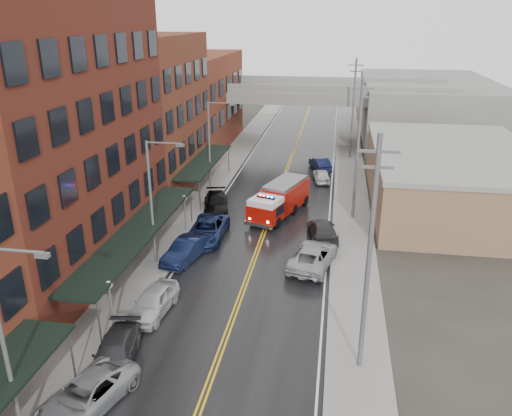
{
  "coord_description": "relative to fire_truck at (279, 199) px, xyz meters",
  "views": [
    {
      "loc": [
        5.37,
        -6.19,
        16.6
      ],
      "look_at": [
        -0.3,
        28.51,
        3.0
      ],
      "focal_mm": 35.0,
      "sensor_mm": 36.0,
      "label": 1
    }
  ],
  "objects": [
    {
      "name": "road",
      "position": [
        -0.76,
        -4.72,
        -1.54
      ],
      "size": [
        11.0,
        160.0,
        0.02
      ],
      "primitive_type": "cube",
      "color": "black",
      "rests_on": "ground"
    },
    {
      "name": "sidewalk_left",
      "position": [
        -8.06,
        -4.72,
        -1.47
      ],
      "size": [
        3.0,
        160.0,
        0.15
      ],
      "primitive_type": "cube",
      "color": "slate",
      "rests_on": "ground"
    },
    {
      "name": "sidewalk_right",
      "position": [
        6.54,
        -4.72,
        -1.47
      ],
      "size": [
        3.0,
        160.0,
        0.15
      ],
      "primitive_type": "cube",
      "color": "slate",
      "rests_on": "ground"
    },
    {
      "name": "curb_left",
      "position": [
        -6.41,
        -4.72,
        -1.47
      ],
      "size": [
        0.3,
        160.0,
        0.15
      ],
      "primitive_type": "cube",
      "color": "gray",
      "rests_on": "ground"
    },
    {
      "name": "curb_right",
      "position": [
        4.89,
        -4.72,
        -1.47
      ],
      "size": [
        0.3,
        160.0,
        0.15
      ],
      "primitive_type": "cube",
      "color": "gray",
      "rests_on": "ground"
    },
    {
      "name": "brick_building_b",
      "position": [
        -14.06,
        -11.72,
        7.45
      ],
      "size": [
        9.0,
        20.0,
        18.0
      ],
      "primitive_type": "cube",
      "color": "#512215",
      "rests_on": "ground"
    },
    {
      "name": "brick_building_c",
      "position": [
        -14.06,
        5.78,
        5.95
      ],
      "size": [
        9.0,
        15.0,
        15.0
      ],
      "primitive_type": "cube",
      "color": "#5F2B1C",
      "rests_on": "ground"
    },
    {
      "name": "brick_building_far",
      "position": [
        -14.06,
        23.28,
        4.45
      ],
      "size": [
        9.0,
        20.0,
        12.0
      ],
      "primitive_type": "cube",
      "color": "maroon",
      "rests_on": "ground"
    },
    {
      "name": "tan_building",
      "position": [
        15.24,
        5.28,
        0.95
      ],
      "size": [
        14.0,
        22.0,
        5.0
      ],
      "primitive_type": "cube",
      "color": "#946D4F",
      "rests_on": "ground"
    },
    {
      "name": "right_far_block",
      "position": [
        17.24,
        35.28,
        2.45
      ],
      "size": [
        18.0,
        30.0,
        8.0
      ],
      "primitive_type": "cube",
      "color": "slate",
      "rests_on": "ground"
    },
    {
      "name": "awning_1",
      "position": [
        -8.26,
        -11.72,
        1.44
      ],
      "size": [
        2.6,
        18.0,
        3.09
      ],
      "color": "black",
      "rests_on": "ground"
    },
    {
      "name": "awning_2",
      "position": [
        -8.25,
        5.78,
        1.44
      ],
      "size": [
        2.6,
        13.0,
        3.09
      ],
      "color": "black",
      "rests_on": "ground"
    },
    {
      "name": "globe_lamp_1",
      "position": [
        -7.16,
        -18.72,
        0.77
      ],
      "size": [
        0.44,
        0.44,
        3.12
      ],
      "color": "#59595B",
      "rests_on": "ground"
    },
    {
      "name": "globe_lamp_2",
      "position": [
        -7.16,
        -4.72,
        0.77
      ],
      "size": [
        0.44,
        0.44,
        3.12
      ],
      "color": "#59595B",
      "rests_on": "ground"
    },
    {
      "name": "street_lamp_0",
      "position": [
        -7.31,
        -26.72,
        3.64
      ],
      "size": [
        2.64,
        0.22,
        9.0
      ],
      "color": "#59595B",
      "rests_on": "ground"
    },
    {
      "name": "street_lamp_1",
      "position": [
        -7.31,
        -10.72,
        3.64
      ],
      "size": [
        2.64,
        0.22,
        9.0
      ],
      "color": "#59595B",
      "rests_on": "ground"
    },
    {
      "name": "street_lamp_2",
      "position": [
        -7.31,
        5.28,
        3.64
      ],
      "size": [
        2.64,
        0.22,
        9.0
      ],
      "color": "#59595B",
      "rests_on": "ground"
    },
    {
      "name": "utility_pole_0",
      "position": [
        6.44,
        -19.72,
        4.76
      ],
      "size": [
        1.8,
        0.24,
        12.0
      ],
      "color": "#59595B",
      "rests_on": "ground"
    },
    {
      "name": "utility_pole_1",
      "position": [
        6.44,
        0.28,
        4.76
      ],
      "size": [
        1.8,
        0.24,
        12.0
      ],
      "color": "#59595B",
      "rests_on": "ground"
    },
    {
      "name": "utility_pole_2",
      "position": [
        6.44,
        20.28,
        4.76
      ],
      "size": [
        1.8,
        0.24,
        12.0
      ],
      "color": "#59595B",
      "rests_on": "ground"
    },
    {
      "name": "overpass",
      "position": [
        -0.76,
        27.28,
        4.44
      ],
      "size": [
        40.0,
        10.0,
        7.5
      ],
      "color": "slate",
      "rests_on": "ground"
    },
    {
      "name": "fire_truck",
      "position": [
        0.0,
        0.0,
        0.0
      ],
      "size": [
        5.0,
        8.19,
        2.85
      ],
      "rotation": [
        0.0,
        0.0,
        -0.33
      ],
      "color": "#990E07",
      "rests_on": "ground"
    },
    {
      "name": "parked_car_left_2",
      "position": [
        -5.76,
        -24.61,
        -0.82
      ],
      "size": [
        3.84,
        5.72,
        1.46
      ],
      "primitive_type": "imported",
      "rotation": [
        0.0,
        0.0,
        -0.29
      ],
      "color": "gray",
      "rests_on": "ground"
    },
    {
      "name": "parked_car_left_3",
      "position": [
        -5.76,
        -21.58,
        -0.84
      ],
      "size": [
        2.66,
        5.09,
        1.41
      ],
      "primitive_type": "imported",
      "rotation": [
        0.0,
        0.0,
        0.15
      ],
      "color": "#2A2A2C",
      "rests_on": "ground"
    },
    {
      "name": "parked_car_left_4",
      "position": [
        -5.52,
        -16.69,
        -0.77
      ],
      "size": [
        2.21,
        4.7,
        1.56
      ],
      "primitive_type": "imported",
      "rotation": [
        0.0,
        0.0,
        -0.08
      ],
      "color": "#B9B9B9",
      "rests_on": "ground"
    },
    {
      "name": "parked_car_left_5",
      "position": [
        -5.61,
        -9.7,
        -0.75
      ],
      "size": [
        2.78,
        5.06,
        1.58
      ],
      "primitive_type": "imported",
      "rotation": [
        0.0,
        0.0,
        -0.24
      ],
      "color": "#0E1633",
      "rests_on": "ground"
    },
    {
      "name": "parked_car_left_6",
      "position": [
        -5.01,
        -5.92,
        -0.74
      ],
      "size": [
        2.74,
        5.83,
        1.61
      ],
      "primitive_type": "imported",
      "rotation": [
        0.0,
        0.0,
        0.01
      ],
      "color": "#121E44",
      "rests_on": "ground"
    },
    {
      "name": "parked_car_left_7",
      "position": [
        -5.76,
        0.08,
        -0.79
      ],
      "size": [
        3.28,
        5.59,
        1.52
      ],
      "primitive_type": "imported",
      "rotation": [
        0.0,
        0.0,
        0.23
      ],
      "color": "black",
      "rests_on": "ground"
    },
    {
      "name": "parked_car_right_0",
      "position": [
        3.48,
        -9.12,
        -0.75
      ],
      "size": [
        3.77,
        6.15,
        1.59
      ],
      "primitive_type": "imported",
      "rotation": [
        0.0,
        0.0,
        2.93
      ],
      "color": "#9FA2A6",
      "rests_on": "ground"
    },
    {
      "name": "parked_car_right_1",
      "position": [
        3.99,
        -4.56,
        -0.8
      ],
      "size": [
        2.88,
        5.39,
        1.49
      ],
      "primitive_type": "imported",
      "rotation": [
        0.0,
        0.0,
        3.3
      ],
      "color": "#27272A",
      "rests_on": "ground"
    },
    {
      "name": "parked_car_right_2",
      "position": [
        3.32,
        10.32,
        -0.86
      ],
      "size": [
        2.18,
        4.19,
        1.36
      ],
      "primitive_type": "imported",
      "rotation": [
        0.0,
        0.0,
        3.29
      ],
      "color": "beige",
      "rests_on": "ground"
    },
    {
      "name": "parked_car_right_3",
      "position": [
        2.97,
        14.67,
        -0.81
      ],
      "size": [
        2.9,
        4.7,
        1.46
      ],
      "primitive_type": "imported",
      "rotation": [
        0.0,
        0.0,
        3.47
      ],
      "color": "#0E1334",
      "rests_on": "ground"
    }
  ]
}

